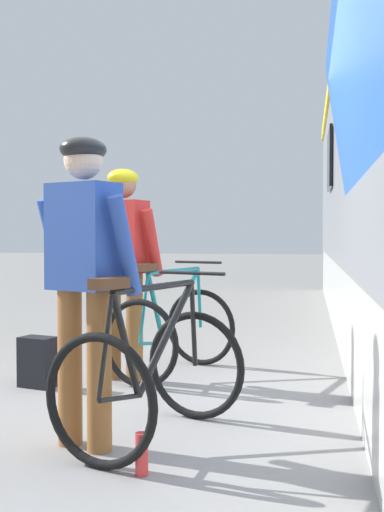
{
  "coord_description": "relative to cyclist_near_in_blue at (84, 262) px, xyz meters",
  "views": [
    {
      "loc": [
        1.04,
        -4.08,
        1.2
      ],
      "look_at": [
        0.15,
        0.7,
        1.05
      ],
      "focal_mm": 43.88,
      "sensor_mm": 36.0,
      "label": 1
    }
  ],
  "objects": [
    {
      "name": "cyclist_near_in_blue",
      "position": [
        0.0,
        0.0,
        0.0
      ],
      "size": [
        0.66,
        0.46,
        1.76
      ],
      "color": "#935B2D",
      "rests_on": "ground"
    },
    {
      "name": "bicycle_far_teal",
      "position": [
        0.09,
        1.89,
        -0.65
      ],
      "size": [
        1.01,
        1.24,
        0.99
      ],
      "color": "black",
      "rests_on": "ground"
    },
    {
      "name": "water_bottle_near_the_bikes",
      "position": [
        0.43,
        -0.35,
        -0.95
      ],
      "size": [
        0.07,
        0.07,
        0.21
      ],
      "primitive_type": "cylinder",
      "color": "red",
      "rests_on": "ground"
    },
    {
      "name": "bicycle_near_black",
      "position": [
        0.35,
        0.17,
        -0.65
      ],
      "size": [
        1.01,
        1.24,
        0.99
      ],
      "color": "black",
      "rests_on": "ground"
    },
    {
      "name": "ground_plane",
      "position": [
        0.21,
        0.73,
        -1.05
      ],
      "size": [
        80.0,
        80.0,
        0.0
      ],
      "primitive_type": "plane",
      "color": "gray"
    },
    {
      "name": "backpack_on_platform",
      "position": [
        -0.88,
        1.3,
        -0.85
      ],
      "size": [
        0.32,
        0.24,
        0.4
      ],
      "primitive_type": "cube",
      "rotation": [
        0.0,
        0.0,
        -0.25
      ],
      "color": "black",
      "rests_on": "ground"
    },
    {
      "name": "cyclist_far_in_red",
      "position": [
        -0.27,
        1.66,
        0.0
      ],
      "size": [
        0.66,
        0.43,
        1.76
      ],
      "color": "#935B2D",
      "rests_on": "ground"
    }
  ]
}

